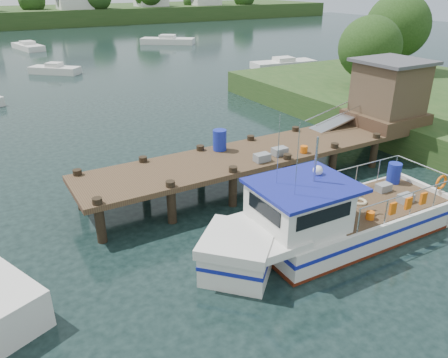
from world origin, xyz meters
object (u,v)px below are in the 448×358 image
moored_c (284,64)px  moored_d (28,46)px  dock (349,114)px  moored_b (55,70)px  lobster_boat (325,222)px  moored_far (168,41)px

moored_c → moored_d: (-19.76, 25.82, 0.01)m
dock → moored_b: 29.97m
moored_b → moored_d: 17.73m
dock → lobster_boat: bearing=-139.2°
dock → moored_c: 24.27m
moored_b → moored_c: 21.56m
moored_b → moored_far: bearing=46.0°
lobster_boat → moored_d: bearing=93.0°
dock → moored_d: 47.26m
moored_far → moored_b: moored_far is taller
lobster_boat → moored_c: lobster_boat is taller
moored_far → moored_c: moored_far is taller
moored_b → dock: bearing=-67.8°
lobster_boat → moored_b: lobster_boat is taller
dock → moored_c: (12.32, 20.82, -1.87)m
moored_far → moored_d: moored_far is taller
moored_far → moored_c: (2.74, -21.87, -0.07)m
moored_c → moored_d: moored_d is taller
dock → moored_far: (9.58, 42.70, -1.80)m
dock → moored_d: size_ratio=2.63×
moored_d → moored_c: bearing=-34.2°
moored_b → moored_c: (19.98, -8.09, -0.00)m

